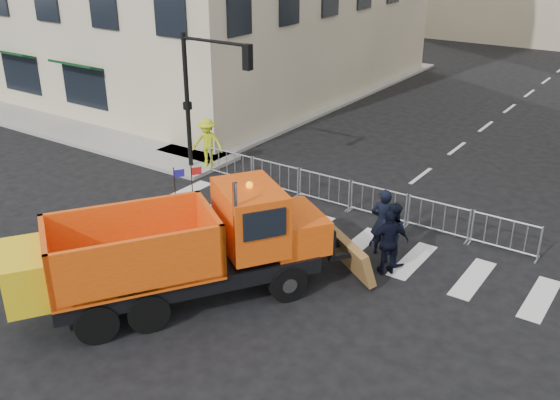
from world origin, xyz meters
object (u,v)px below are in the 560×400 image
Objects in this scene: cop_a at (383,222)px; worker at (207,143)px; cop_b at (393,233)px; plow_truck at (177,248)px; cop_c at (389,242)px.

cop_a is 1.05× the size of worker.
plow_truck is at bearing 71.18° from cop_b.
cop_c is at bearing 122.62° from cop_b.
plow_truck is at bearing 4.13° from cop_c.
worker is at bearing 0.58° from cop_b.
cop_c is at bearing -7.40° from plow_truck.
worker is at bearing -64.49° from cop_c.
worker is at bearing 69.76° from plow_truck.
plow_truck is at bearing 36.60° from cop_a.
cop_b is at bearing -36.98° from worker.
cop_b is 0.95× the size of worker.
cop_b is (3.62, 5.05, -0.63)m from plow_truck.
worker reaches higher than cop_a.
cop_b is at bearing -119.16° from cop_c.
plow_truck reaches higher than cop_b.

